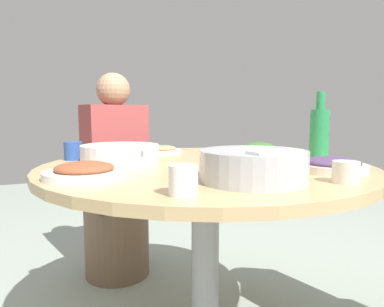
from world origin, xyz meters
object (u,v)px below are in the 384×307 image
(soup_bowl, at_px, (120,155))
(tea_cup_side, at_px, (346,172))
(round_dining_table, at_px, (206,189))
(green_bottle, at_px, (319,132))
(diner_right, at_px, (115,151))
(dish_greens, at_px, (259,149))
(tea_cup_near, at_px, (183,180))
(rice_bowl, at_px, (253,165))
(dish_eggplant, at_px, (332,165))
(dish_shrimp, at_px, (161,150))
(stool_for_diner_right, at_px, (117,239))
(tea_cup_far, at_px, (73,151))
(dish_stirfry, at_px, (85,171))

(soup_bowl, height_order, tea_cup_side, soup_bowl)
(round_dining_table, relative_size, green_bottle, 4.42)
(tea_cup_side, bearing_deg, diner_right, -73.52)
(dish_greens, distance_m, tea_cup_near, 0.94)
(round_dining_table, bearing_deg, soup_bowl, -27.17)
(rice_bowl, distance_m, dish_eggplant, 0.35)
(tea_cup_side, bearing_deg, rice_bowl, -28.13)
(dish_shrimp, bearing_deg, green_bottle, 136.24)
(rice_bowl, distance_m, dish_shrimp, 0.79)
(rice_bowl, height_order, tea_cup_near, rice_bowl)
(stool_for_diner_right, xyz_separation_m, diner_right, (0.00, 0.00, 0.53))
(dish_shrimp, bearing_deg, tea_cup_near, 74.77)
(green_bottle, height_order, tea_cup_side, green_bottle)
(tea_cup_near, height_order, stool_for_diner_right, tea_cup_near)
(rice_bowl, bearing_deg, round_dining_table, -93.94)
(tea_cup_near, relative_size, tea_cup_far, 0.97)
(dish_greens, xyz_separation_m, tea_cup_near, (0.67, 0.67, 0.02))
(dish_eggplant, relative_size, tea_cup_near, 3.13)
(round_dining_table, distance_m, green_bottle, 0.54)
(dish_shrimp, distance_m, tea_cup_side, 0.94)
(dish_eggplant, bearing_deg, dish_stirfry, -14.47)
(green_bottle, height_order, diner_right, diner_right)
(round_dining_table, bearing_deg, rice_bowl, 86.06)
(dish_shrimp, height_order, tea_cup_side, tea_cup_side)
(round_dining_table, relative_size, diner_right, 1.62)
(round_dining_table, height_order, dish_stirfry, dish_stirfry)
(dish_stirfry, height_order, green_bottle, green_bottle)
(dish_stirfry, relative_size, tea_cup_near, 3.32)
(round_dining_table, relative_size, tea_cup_side, 16.82)
(dish_stirfry, distance_m, stool_for_diner_right, 1.13)
(tea_cup_side, relative_size, stool_for_diner_right, 0.17)
(rice_bowl, xyz_separation_m, dish_greens, (-0.42, -0.59, -0.03))
(dish_shrimp, relative_size, diner_right, 0.26)
(dish_eggplant, height_order, tea_cup_near, tea_cup_near)
(round_dining_table, bearing_deg, tea_cup_near, 58.32)
(dish_eggplant, height_order, stool_for_diner_right, dish_eggplant)
(soup_bowl, relative_size, dish_stirfry, 1.30)
(green_bottle, distance_m, stool_for_diner_right, 1.30)
(rice_bowl, distance_m, tea_cup_far, 0.81)
(rice_bowl, bearing_deg, diner_right, -82.28)
(round_dining_table, height_order, tea_cup_side, tea_cup_side)
(tea_cup_far, bearing_deg, tea_cup_near, 103.37)
(rice_bowl, height_order, tea_cup_far, rice_bowl)
(round_dining_table, distance_m, dish_stirfry, 0.49)
(green_bottle, bearing_deg, dish_greens, -73.04)
(dish_shrimp, bearing_deg, tea_cup_far, 13.78)
(rice_bowl, relative_size, soup_bowl, 0.96)
(dish_stirfry, xyz_separation_m, green_bottle, (-0.94, -0.04, 0.09))
(stool_for_diner_right, bearing_deg, soup_bowl, 80.78)
(dish_stirfry, distance_m, tea_cup_far, 0.44)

